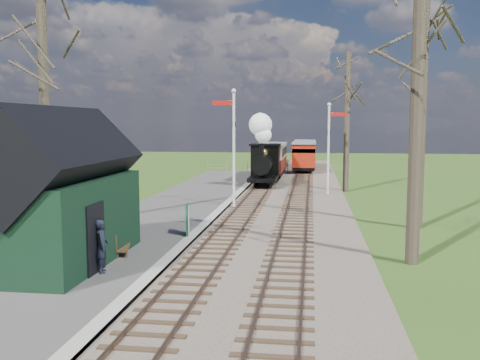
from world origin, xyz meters
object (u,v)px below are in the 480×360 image
object	(u,v)px
semaphore_near	(233,140)
locomotive	(264,155)
station_shed	(60,196)
person	(101,246)
coach	(271,158)
sign_board	(188,219)
bench	(120,243)
semaphore_far	(330,141)
red_carriage_a	(304,156)
red_carriage_b	(305,153)

from	to	relation	value
semaphore_near	locomotive	bearing A→B (deg)	85.50
station_shed	person	distance (m)	2.31
locomotive	coach	distance (m)	6.10
sign_board	bench	world-z (taller)	sign_board
coach	person	bearing A→B (deg)	-95.27
locomotive	bench	distance (m)	20.65
station_shed	coach	size ratio (longest dim) A/B	0.80
semaphore_far	coach	world-z (taller)	semaphore_far
locomotive	sign_board	size ratio (longest dim) A/B	4.17
red_carriage_a	red_carriage_b	xyz separation A→B (m)	(0.00, 5.50, 0.00)
station_shed	bench	size ratio (longest dim) A/B	4.67
semaphore_near	coach	size ratio (longest dim) A/B	0.79
station_shed	sign_board	size ratio (longest dim) A/B	5.32
semaphore_far	sign_board	xyz separation A→B (m)	(-5.77, -13.53, -2.56)
red_carriage_b	person	world-z (taller)	red_carriage_b
sign_board	red_carriage_a	bearing A→B (deg)	82.07
station_shed	locomotive	bearing A→B (deg)	78.79
semaphore_near	person	size ratio (longest dim) A/B	4.04
semaphore_near	bench	bearing A→B (deg)	-101.19
station_shed	semaphore_far	distance (m)	20.01
semaphore_near	bench	world-z (taller)	semaphore_near
bench	semaphore_near	bearing A→B (deg)	78.81
sign_board	person	size ratio (longest dim) A/B	0.77
station_shed	red_carriage_a	distance (m)	33.87
red_carriage_a	semaphore_near	bearing A→B (deg)	-99.05
semaphore_far	sign_board	world-z (taller)	semaphore_far
semaphore_near	person	bearing A→B (deg)	-98.22
locomotive	station_shed	bearing A→B (deg)	-101.21
red_carriage_a	coach	bearing A→B (deg)	-115.45
station_shed	person	bearing A→B (deg)	-29.50
semaphore_far	red_carriage_b	xyz separation A→B (m)	(-1.77, 20.65, -1.83)
red_carriage_a	bench	xyz separation A→B (m)	(-5.50, -31.91, -0.98)
red_carriage_b	sign_board	xyz separation A→B (m)	(-3.99, -34.18, -0.73)
semaphore_near	red_carriage_b	bearing A→B (deg)	82.79
red_carriage_a	sign_board	distance (m)	28.97
semaphore_near	semaphore_far	distance (m)	7.91
bench	locomotive	bearing A→B (deg)	81.94
red_carriage_b	semaphore_far	bearing A→B (deg)	-85.09
semaphore_far	sign_board	bearing A→B (deg)	-113.09
semaphore_near	semaphore_far	size ratio (longest dim) A/B	1.09
red_carriage_a	person	bearing A→B (deg)	-98.74
semaphore_far	bench	distance (m)	18.48
locomotive	semaphore_near	bearing A→B (deg)	-94.50
bench	person	size ratio (longest dim) A/B	0.88
semaphore_far	red_carriage_a	size ratio (longest dim) A/B	1.10
station_shed	locomotive	xyz separation A→B (m)	(4.29, 21.62, -0.01)
red_carriage_b	bench	world-z (taller)	red_carriage_b
semaphore_far	coach	distance (m)	10.76
station_shed	semaphore_far	bearing A→B (deg)	64.28
locomotive	person	world-z (taller)	locomotive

